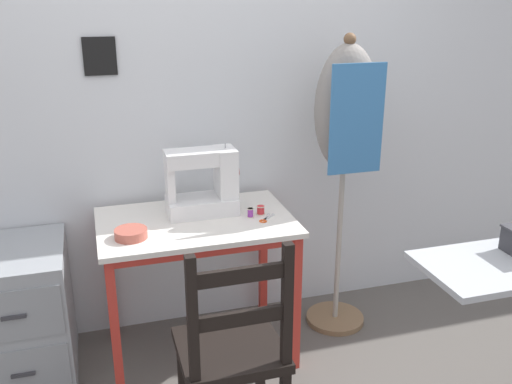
# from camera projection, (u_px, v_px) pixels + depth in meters

# --- Properties ---
(wall_back) EXTENTS (10.00, 0.06, 2.55)m
(wall_back) POSITION_uv_depth(u_px,v_px,m) (178.00, 92.00, 2.85)
(wall_back) COLOR silver
(wall_back) RESTS_ON ground_plane
(sewing_table) EXTENTS (0.92, 0.60, 0.73)m
(sewing_table) POSITION_uv_depth(u_px,v_px,m) (197.00, 240.00, 2.72)
(sewing_table) COLOR silver
(sewing_table) RESTS_ON ground_plane
(sewing_machine) EXTENTS (0.35, 0.19, 0.34)m
(sewing_machine) POSITION_uv_depth(u_px,v_px,m) (206.00, 183.00, 2.74)
(sewing_machine) COLOR white
(sewing_machine) RESTS_ON sewing_table
(fabric_bowl) EXTENTS (0.14, 0.14, 0.04)m
(fabric_bowl) POSITION_uv_depth(u_px,v_px,m) (131.00, 233.00, 2.49)
(fabric_bowl) COLOR #B25647
(fabric_bowl) RESTS_ON sewing_table
(scissors) EXTENTS (0.10, 0.11, 0.01)m
(scissors) POSITION_uv_depth(u_px,v_px,m) (265.00, 219.00, 2.70)
(scissors) COLOR silver
(scissors) RESTS_ON sewing_table
(thread_spool_near_machine) EXTENTS (0.03, 0.03, 0.04)m
(thread_spool_near_machine) POSITION_uv_depth(u_px,v_px,m) (250.00, 213.00, 2.72)
(thread_spool_near_machine) COLOR purple
(thread_spool_near_machine) RESTS_ON sewing_table
(thread_spool_mid_table) EXTENTS (0.04, 0.04, 0.04)m
(thread_spool_mid_table) POSITION_uv_depth(u_px,v_px,m) (261.00, 210.00, 2.76)
(thread_spool_mid_table) COLOR red
(thread_spool_mid_table) RESTS_ON sewing_table
(wooden_chair) EXTENTS (0.40, 0.38, 0.94)m
(wooden_chair) POSITION_uv_depth(u_px,v_px,m) (233.00, 353.00, 2.18)
(wooden_chair) COLOR black
(wooden_chair) RESTS_ON ground_plane
(filing_cabinet) EXTENTS (0.43, 0.55, 0.65)m
(filing_cabinet) POSITION_uv_depth(u_px,v_px,m) (24.00, 313.00, 2.67)
(filing_cabinet) COLOR #93999E
(filing_cabinet) RESTS_ON ground_plane
(dress_form) EXTENTS (0.33, 0.32, 1.57)m
(dress_form) POSITION_uv_depth(u_px,v_px,m) (346.00, 124.00, 2.83)
(dress_form) COLOR #846647
(dress_form) RESTS_ON ground_plane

